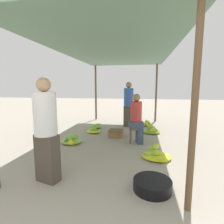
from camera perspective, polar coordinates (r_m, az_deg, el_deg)
The scene contains 17 objects.
ground_plane at distance 2.45m, azimuth -11.90°, elevation -29.62°, with size 40.00×40.00×0.00m, color #A39989.
canopy_post_front_right at distance 2.18m, azimuth 25.24°, elevation 0.25°, with size 0.08×0.08×2.45m, color brown.
canopy_post_back_left at distance 8.03m, azimuth -5.32°, elevation 6.26°, with size 0.08×0.08×2.45m, color brown.
canopy_post_back_right at distance 7.77m, azimuth 14.22°, elevation 5.98°, with size 0.08×0.08×2.45m, color brown.
canopy_tarp at distance 5.07m, azimuth 1.15°, elevation 19.29°, with size 3.08×6.06×0.04m, color #567A60.
vendor_foreground at distance 2.90m, azimuth -20.76°, elevation -5.24°, with size 0.43×0.43×1.64m.
stool at distance 4.75m, azimuth 7.76°, elevation -6.03°, with size 0.34×0.34×0.41m.
vendor_seated at distance 4.67m, azimuth 8.07°, elevation -1.87°, with size 0.42×0.42×1.31m.
basin_black at distance 2.82m, azimuth 13.04°, elevation -22.20°, with size 0.55×0.55×0.16m.
banana_pile_left_0 at distance 4.83m, azimuth -13.35°, elevation -8.97°, with size 0.54×0.55×0.27m.
banana_pile_left_1 at distance 5.78m, azimuth -5.99°, elevation -6.05°, with size 0.46×0.40×0.21m.
banana_pile_left_2 at distance 6.37m, azimuth -5.10°, elevation -4.70°, with size 0.45×0.45×0.18m.
banana_pile_right_0 at distance 5.85m, azimuth 13.07°, elevation -6.02°, with size 0.55×0.51×0.28m.
banana_pile_right_1 at distance 6.88m, azimuth 11.37°, elevation -3.77°, with size 0.42×0.50×0.23m.
banana_pile_right_2 at distance 3.88m, azimuth 14.14°, elevation -13.30°, with size 0.60×0.61×0.30m.
crate_near at distance 5.33m, azimuth 1.27°, elevation -6.94°, with size 0.43×0.43×0.20m.
shopper_walking_mid at distance 6.55m, azimuth 5.44°, elevation 2.69°, with size 0.39×0.39×1.67m.
Camera 1 is at (0.76, -1.79, 1.50)m, focal length 28.00 mm.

